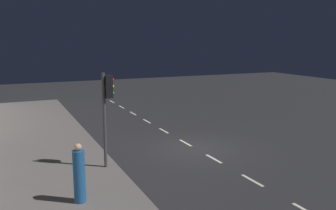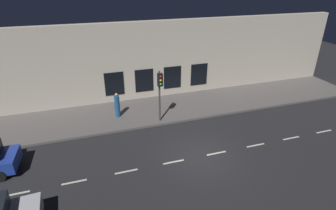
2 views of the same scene
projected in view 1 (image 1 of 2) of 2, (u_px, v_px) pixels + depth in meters
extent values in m
plane|color=#232326|center=(195.00, 148.00, 16.58)|extent=(60.00, 60.00, 0.00)
cube|color=#5B5654|center=(54.00, 166.00, 14.03)|extent=(4.50, 32.00, 0.15)
cube|color=beige|center=(112.00, 102.00, 29.13)|extent=(0.12, 1.20, 0.01)
cube|color=beige|center=(122.00, 107.00, 26.80)|extent=(0.12, 1.20, 0.01)
cube|color=beige|center=(133.00, 113.00, 24.47)|extent=(0.12, 1.20, 0.01)
cube|color=beige|center=(147.00, 121.00, 22.13)|extent=(0.12, 1.20, 0.01)
cube|color=beige|center=(164.00, 131.00, 19.80)|extent=(0.12, 1.20, 0.01)
cube|color=beige|center=(185.00, 143.00, 17.47)|extent=(0.12, 1.20, 0.01)
cube|color=beige|center=(214.00, 159.00, 15.14)|extent=(0.12, 1.20, 0.01)
cube|color=beige|center=(252.00, 180.00, 12.81)|extent=(0.12, 1.20, 0.01)
cylinder|color=#424244|center=(104.00, 121.00, 13.45)|extent=(0.12, 0.12, 3.58)
cube|color=black|center=(108.00, 87.00, 13.31)|extent=(0.26, 0.32, 0.84)
sphere|color=red|center=(112.00, 80.00, 13.32)|extent=(0.15, 0.15, 0.15)
sphere|color=gold|center=(112.00, 86.00, 13.36)|extent=(0.15, 0.15, 0.15)
sphere|color=green|center=(112.00, 93.00, 13.41)|extent=(0.15, 0.15, 0.15)
cylinder|color=#1E5189|center=(79.00, 177.00, 10.65)|extent=(0.46, 0.46, 1.58)
sphere|color=tan|center=(78.00, 147.00, 10.49)|extent=(0.21, 0.21, 0.21)
cube|color=tan|center=(79.00, 146.00, 10.59)|extent=(0.07, 0.06, 0.06)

